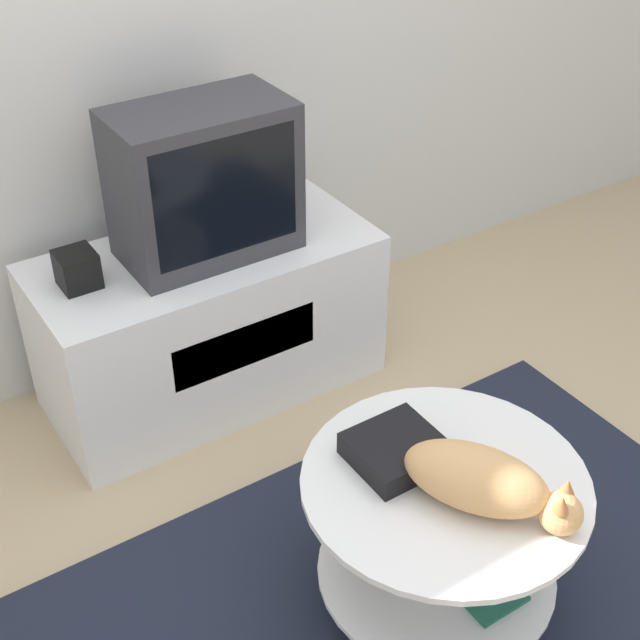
{
  "coord_description": "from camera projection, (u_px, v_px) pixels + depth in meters",
  "views": [
    {
      "loc": [
        -0.97,
        -1.0,
        1.92
      ],
      "look_at": [
        0.06,
        0.58,
        0.6
      ],
      "focal_mm": 50.0,
      "sensor_mm": 36.0,
      "label": 1
    }
  ],
  "objects": [
    {
      "name": "ground_plane",
      "position": [
        426.0,
        635.0,
        2.22
      ],
      "size": [
        12.0,
        12.0,
        0.0
      ],
      "primitive_type": "plane",
      "color": "tan"
    },
    {
      "name": "rug",
      "position": [
        426.0,
        632.0,
        2.21
      ],
      "size": [
        1.95,
        1.35,
        0.02
      ],
      "color": "#1E2333",
      "rests_on": "ground_plane"
    },
    {
      "name": "tv_stand",
      "position": [
        209.0,
        321.0,
        2.88
      ],
      "size": [
        1.07,
        0.49,
        0.53
      ],
      "color": "white",
      "rests_on": "ground_plane"
    },
    {
      "name": "tv",
      "position": [
        204.0,
        182.0,
        2.6
      ],
      "size": [
        0.52,
        0.3,
        0.46
      ],
      "color": "#333338",
      "rests_on": "tv_stand"
    },
    {
      "name": "speaker",
      "position": [
        77.0,
        269.0,
        2.54
      ],
      "size": [
        0.11,
        0.11,
        0.11
      ],
      "color": "black",
      "rests_on": "tv_stand"
    },
    {
      "name": "coffee_table",
      "position": [
        439.0,
        526.0,
        2.14
      ],
      "size": [
        0.67,
        0.67,
        0.42
      ],
      "color": "#B2B2B7",
      "rests_on": "rug"
    },
    {
      "name": "dvd_box",
      "position": [
        396.0,
        450.0,
        2.09
      ],
      "size": [
        0.21,
        0.19,
        0.06
      ],
      "color": "black",
      "rests_on": "coffee_table"
    },
    {
      "name": "cat",
      "position": [
        482.0,
        481.0,
        1.95
      ],
      "size": [
        0.32,
        0.46,
        0.14
      ],
      "rotation": [
        0.0,
        0.0,
        -1.02
      ],
      "color": "tan",
      "rests_on": "coffee_table"
    }
  ]
}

